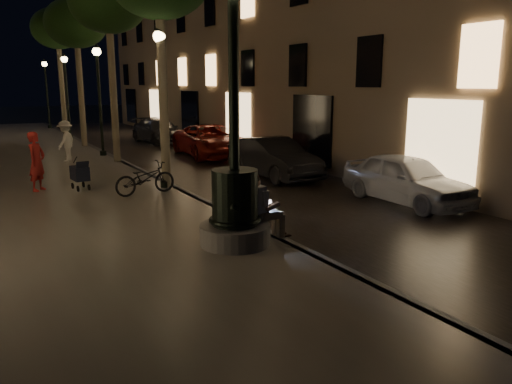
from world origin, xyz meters
TOP-DOWN VIEW (x-y plane):
  - ground at (0.00, 15.00)m, footprint 120.00×120.00m
  - cobble_lane at (3.00, 15.00)m, footprint 6.00×45.00m
  - promenade at (-4.00, 15.00)m, footprint 8.00×45.00m
  - curb_strip at (0.00, 15.00)m, footprint 0.25×45.00m
  - building_right at (10.00, 18.00)m, footprint 8.00×36.00m
  - fountain_lamppost at (-1.00, 2.00)m, footprint 1.40×1.40m
  - seated_man_laptop at (-0.39, 2.00)m, footprint 0.99×0.34m
  - tree_second at (-0.20, 14.00)m, footprint 3.00×3.00m
  - tree_third at (-0.30, 20.00)m, footprint 3.00×3.00m
  - tree_far at (-0.22, 26.00)m, footprint 3.00×3.00m
  - lamp_curb_a at (-0.30, 8.00)m, footprint 0.36×0.36m
  - lamp_curb_b at (-0.30, 16.00)m, footprint 0.36×0.36m
  - lamp_curb_c at (-0.30, 24.00)m, footprint 0.36×0.36m
  - lamp_curb_d at (-0.30, 32.00)m, footprint 0.36×0.36m
  - stroller at (-2.62, 8.91)m, footprint 0.47×0.97m
  - car_front at (5.20, 3.43)m, footprint 1.73×4.14m
  - car_second at (4.00, 8.61)m, footprint 1.54×4.33m
  - car_third at (4.29, 14.59)m, footprint 2.90×5.45m
  - car_rear at (4.00, 20.95)m, footprint 2.20×4.79m
  - pedestrian_red at (-3.73, 9.40)m, footprint 0.73×0.76m
  - pedestrian_white at (-1.99, 15.01)m, footprint 1.13×1.23m
  - bicycle at (-1.13, 7.31)m, footprint 1.84×0.81m

SIDE VIEW (x-z plane):
  - ground at x=0.00m, z-range 0.00..0.00m
  - cobble_lane at x=3.00m, z-range 0.00..0.02m
  - promenade at x=-4.00m, z-range 0.00..0.20m
  - curb_strip at x=0.00m, z-range 0.00..0.20m
  - bicycle at x=-1.13m, z-range 0.20..1.14m
  - car_rear at x=4.00m, z-range 0.00..1.36m
  - stroller at x=-2.62m, z-range 0.20..1.18m
  - car_front at x=5.20m, z-range 0.00..1.40m
  - car_second at x=4.00m, z-range 0.00..1.42m
  - car_third at x=4.29m, z-range 0.00..1.46m
  - seated_man_laptop at x=-0.39m, z-range 0.24..1.60m
  - pedestrian_white at x=-1.99m, z-range 0.20..1.86m
  - pedestrian_red at x=-3.73m, z-range 0.20..1.95m
  - fountain_lamppost at x=-1.00m, z-range -1.39..3.81m
  - lamp_curb_a at x=-0.30m, z-range 0.83..5.64m
  - lamp_curb_b at x=-0.30m, z-range 0.83..5.64m
  - lamp_curb_c at x=-0.30m, z-range 0.83..5.64m
  - lamp_curb_d at x=-0.30m, z-range 0.83..5.64m
  - tree_third at x=-0.30m, z-range 2.54..9.74m
  - tree_second at x=-0.20m, z-range 2.63..10.03m
  - tree_far at x=-0.22m, z-range 2.68..10.18m
  - building_right at x=10.00m, z-range 0.00..15.00m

